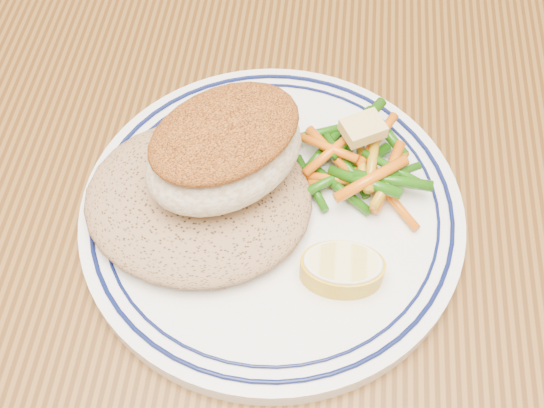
{
  "coord_description": "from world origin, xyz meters",
  "views": [
    {
      "loc": [
        -0.01,
        -0.25,
        1.16
      ],
      "look_at": [
        -0.03,
        0.0,
        0.77
      ],
      "focal_mm": 45.0,
      "sensor_mm": 36.0,
      "label": 1
    }
  ],
  "objects": [
    {
      "name": "fish_fillet",
      "position": [
        -0.07,
        0.01,
        0.82
      ],
      "size": [
        0.13,
        0.13,
        0.05
      ],
      "color": "beige",
      "rests_on": "rice_pilaf"
    },
    {
      "name": "lemon_wedge",
      "position": [
        0.02,
        -0.05,
        0.78
      ],
      "size": [
        0.05,
        0.05,
        0.02
      ],
      "color": "gold",
      "rests_on": "plate"
    },
    {
      "name": "butter_pat",
      "position": [
        0.02,
        0.05,
        0.8
      ],
      "size": [
        0.03,
        0.03,
        0.01
      ],
      "primitive_type": "cube",
      "rotation": [
        0.0,
        0.0,
        0.52
      ],
      "color": "#DCBF6B",
      "rests_on": "vegetable_pile"
    },
    {
      "name": "dining_table",
      "position": [
        0.0,
        0.0,
        0.65
      ],
      "size": [
        1.5,
        0.9,
        0.75
      ],
      "color": "#48290E",
      "rests_on": "ground"
    },
    {
      "name": "rice_pilaf",
      "position": [
        -0.08,
        -0.0,
        0.78
      ],
      "size": [
        0.15,
        0.14,
        0.03
      ],
      "primitive_type": "ellipsoid",
      "color": "olive",
      "rests_on": "plate"
    },
    {
      "name": "plate",
      "position": [
        -0.03,
        0.0,
        0.76
      ],
      "size": [
        0.27,
        0.27,
        0.02
      ],
      "color": "white",
      "rests_on": "dining_table"
    },
    {
      "name": "vegetable_pile",
      "position": [
        0.02,
        0.04,
        0.78
      ],
      "size": [
        0.11,
        0.1,
        0.03
      ],
      "color": "#1A520A",
      "rests_on": "plate"
    }
  ]
}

